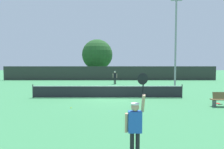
{
  "coord_description": "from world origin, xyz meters",
  "views": [
    {
      "loc": [
        0.36,
        -15.87,
        2.78
      ],
      "look_at": [
        0.3,
        2.99,
        1.68
      ],
      "focal_mm": 32.21,
      "sensor_mm": 36.0,
      "label": 1
    }
  ],
  "objects_px": {
    "player_serving": "(136,123)",
    "parked_car_near": "(68,73)",
    "parked_car_far": "(146,73)",
    "large_tree": "(98,55)",
    "tennis_ball": "(72,108)",
    "player_receiving": "(116,76)",
    "light_pole": "(176,39)",
    "parked_car_mid": "(95,73)",
    "spare_racket": "(219,104)"
  },
  "relations": [
    {
      "from": "parked_car_mid",
      "to": "parked_car_far",
      "type": "xyz_separation_m",
      "value": [
        9.95,
        -1.81,
        0.0
      ]
    },
    {
      "from": "large_tree",
      "to": "parked_car_near",
      "type": "relative_size",
      "value": 1.66
    },
    {
      "from": "tennis_ball",
      "to": "spare_racket",
      "type": "height_order",
      "value": "tennis_ball"
    },
    {
      "from": "large_tree",
      "to": "parked_car_near",
      "type": "bearing_deg",
      "value": 162.36
    },
    {
      "from": "parked_car_near",
      "to": "light_pole",
      "type": "bearing_deg",
      "value": -48.91
    },
    {
      "from": "large_tree",
      "to": "player_serving",
      "type": "bearing_deg",
      "value": -83.93
    },
    {
      "from": "parked_car_near",
      "to": "parked_car_far",
      "type": "relative_size",
      "value": 1.0
    },
    {
      "from": "light_pole",
      "to": "parked_car_near",
      "type": "distance_m",
      "value": 25.37
    },
    {
      "from": "tennis_ball",
      "to": "large_tree",
      "type": "distance_m",
      "value": 26.09
    },
    {
      "from": "spare_racket",
      "to": "light_pole",
      "type": "height_order",
      "value": "light_pole"
    },
    {
      "from": "player_receiving",
      "to": "parked_car_far",
      "type": "xyz_separation_m",
      "value": [
        6.06,
        12.72,
        -0.25
      ]
    },
    {
      "from": "light_pole",
      "to": "parked_car_far",
      "type": "bearing_deg",
      "value": 89.46
    },
    {
      "from": "player_receiving",
      "to": "parked_car_near",
      "type": "height_order",
      "value": "parked_car_near"
    },
    {
      "from": "player_receiving",
      "to": "light_pole",
      "type": "bearing_deg",
      "value": 133.0
    },
    {
      "from": "player_serving",
      "to": "parked_car_far",
      "type": "bearing_deg",
      "value": 80.15
    },
    {
      "from": "player_serving",
      "to": "parked_car_far",
      "type": "height_order",
      "value": "player_serving"
    },
    {
      "from": "player_serving",
      "to": "player_receiving",
      "type": "bearing_deg",
      "value": 90.77
    },
    {
      "from": "parked_car_near",
      "to": "parked_car_mid",
      "type": "distance_m",
      "value": 5.41
    },
    {
      "from": "parked_car_far",
      "to": "spare_racket",
      "type": "bearing_deg",
      "value": -84.5
    },
    {
      "from": "player_receiving",
      "to": "large_tree",
      "type": "xyz_separation_m",
      "value": [
        -3.16,
        11.68,
        3.28
      ]
    },
    {
      "from": "spare_racket",
      "to": "player_receiving",
      "type": "bearing_deg",
      "value": 118.25
    },
    {
      "from": "player_receiving",
      "to": "parked_car_near",
      "type": "bearing_deg",
      "value": -55.88
    },
    {
      "from": "player_serving",
      "to": "light_pole",
      "type": "distance_m",
      "value": 15.89
    },
    {
      "from": "player_receiving",
      "to": "tennis_ball",
      "type": "xyz_separation_m",
      "value": [
        -2.89,
        -14.05,
        -0.99
      ]
    },
    {
      "from": "spare_racket",
      "to": "light_pole",
      "type": "distance_m",
      "value": 8.24
    },
    {
      "from": "player_receiving",
      "to": "parked_car_far",
      "type": "relative_size",
      "value": 0.39
    },
    {
      "from": "player_receiving",
      "to": "tennis_ball",
      "type": "bearing_deg",
      "value": 78.36
    },
    {
      "from": "player_serving",
      "to": "parked_car_near",
      "type": "distance_m",
      "value": 35.51
    },
    {
      "from": "spare_racket",
      "to": "large_tree",
      "type": "height_order",
      "value": "large_tree"
    },
    {
      "from": "player_serving",
      "to": "light_pole",
      "type": "bearing_deg",
      "value": 68.59
    },
    {
      "from": "player_receiving",
      "to": "parked_car_mid",
      "type": "height_order",
      "value": "parked_car_mid"
    },
    {
      "from": "parked_car_near",
      "to": "spare_racket",
      "type": "bearing_deg",
      "value": -54.71
    },
    {
      "from": "tennis_ball",
      "to": "light_pole",
      "type": "height_order",
      "value": "light_pole"
    },
    {
      "from": "spare_racket",
      "to": "large_tree",
      "type": "xyz_separation_m",
      "value": [
        -9.98,
        24.38,
        4.28
      ]
    },
    {
      "from": "player_receiving",
      "to": "spare_racket",
      "type": "distance_m",
      "value": 14.45
    },
    {
      "from": "parked_car_near",
      "to": "parked_car_mid",
      "type": "height_order",
      "value": "same"
    },
    {
      "from": "tennis_ball",
      "to": "spare_racket",
      "type": "bearing_deg",
      "value": 7.92
    },
    {
      "from": "large_tree",
      "to": "parked_car_near",
      "type": "distance_m",
      "value": 7.27
    },
    {
      "from": "spare_racket",
      "to": "player_serving",
      "type": "bearing_deg",
      "value": -129.62
    },
    {
      "from": "player_receiving",
      "to": "parked_car_far",
      "type": "height_order",
      "value": "parked_car_far"
    },
    {
      "from": "tennis_ball",
      "to": "light_pole",
      "type": "relative_size",
      "value": 0.01
    },
    {
      "from": "parked_car_near",
      "to": "parked_car_far",
      "type": "height_order",
      "value": "same"
    },
    {
      "from": "parked_car_mid",
      "to": "parked_car_far",
      "type": "height_order",
      "value": "same"
    },
    {
      "from": "tennis_ball",
      "to": "spare_racket",
      "type": "relative_size",
      "value": 0.13
    },
    {
      "from": "large_tree",
      "to": "light_pole",
      "type": "bearing_deg",
      "value": -63.31
    },
    {
      "from": "player_serving",
      "to": "player_receiving",
      "type": "height_order",
      "value": "player_serving"
    },
    {
      "from": "player_receiving",
      "to": "parked_car_near",
      "type": "distance_m",
      "value": 16.44
    },
    {
      "from": "player_serving",
      "to": "large_tree",
      "type": "bearing_deg",
      "value": 96.07
    },
    {
      "from": "parked_car_mid",
      "to": "parked_car_far",
      "type": "distance_m",
      "value": 10.11
    },
    {
      "from": "player_serving",
      "to": "parked_car_far",
      "type": "distance_m",
      "value": 33.84
    }
  ]
}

